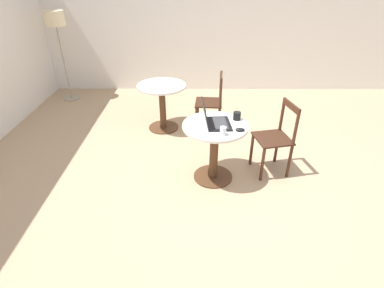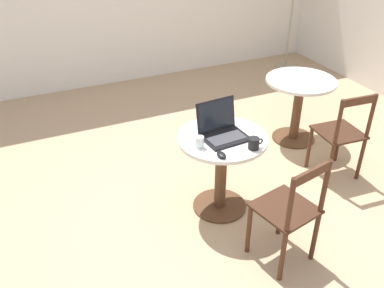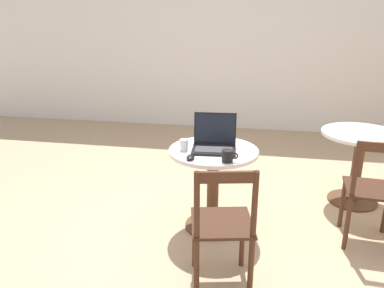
{
  "view_description": "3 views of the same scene",
  "coord_description": "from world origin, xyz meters",
  "px_view_note": "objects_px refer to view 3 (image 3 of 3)",
  "views": [
    {
      "loc": [
        -2.75,
        0.37,
        2.17
      ],
      "look_at": [
        0.04,
        0.39,
        0.53
      ],
      "focal_mm": 28.0,
      "sensor_mm": 36.0,
      "label": 1
    },
    {
      "loc": [
        -1.26,
        -2.42,
        2.4
      ],
      "look_at": [
        -0.01,
        0.36,
        0.56
      ],
      "focal_mm": 40.0,
      "sensor_mm": 36.0,
      "label": 2
    },
    {
      "loc": [
        0.5,
        -2.67,
        1.7
      ],
      "look_at": [
        -0.05,
        0.3,
        0.68
      ],
      "focal_mm": 35.0,
      "sensor_mm": 36.0,
      "label": 3
    }
  ],
  "objects_px": {
    "cafe_table_mid": "(359,154)",
    "chair_near_front": "(222,227)",
    "mug": "(228,156)",
    "drinking_glass": "(184,145)",
    "chair_mid_front": "(373,192)",
    "cafe_table_near": "(213,173)",
    "mouse": "(190,157)",
    "laptop": "(214,142)"
  },
  "relations": [
    {
      "from": "cafe_table_mid",
      "to": "chair_near_front",
      "type": "height_order",
      "value": "chair_near_front"
    },
    {
      "from": "mug",
      "to": "drinking_glass",
      "type": "xyz_separation_m",
      "value": [
        -0.36,
        0.18,
        -0.0
      ]
    },
    {
      "from": "chair_near_front",
      "to": "chair_mid_front",
      "type": "relative_size",
      "value": 1.0
    },
    {
      "from": "chair_near_front",
      "to": "cafe_table_near",
      "type": "bearing_deg",
      "value": 101.99
    },
    {
      "from": "mouse",
      "to": "drinking_glass",
      "type": "bearing_deg",
      "value": 115.29
    },
    {
      "from": "cafe_table_mid",
      "to": "drinking_glass",
      "type": "relative_size",
      "value": 7.95
    },
    {
      "from": "cafe_table_near",
      "to": "chair_mid_front",
      "type": "relative_size",
      "value": 0.82
    },
    {
      "from": "cafe_table_near",
      "to": "laptop",
      "type": "xyz_separation_m",
      "value": [
        0.0,
        0.01,
        0.26
      ]
    },
    {
      "from": "chair_mid_front",
      "to": "mouse",
      "type": "relative_size",
      "value": 8.81
    },
    {
      "from": "chair_mid_front",
      "to": "drinking_glass",
      "type": "distance_m",
      "value": 1.49
    },
    {
      "from": "cafe_table_mid",
      "to": "mouse",
      "type": "distance_m",
      "value": 1.73
    },
    {
      "from": "laptop",
      "to": "chair_mid_front",
      "type": "bearing_deg",
      "value": -1.85
    },
    {
      "from": "cafe_table_mid",
      "to": "mouse",
      "type": "xyz_separation_m",
      "value": [
        -1.43,
        -0.96,
        0.22
      ]
    },
    {
      "from": "mug",
      "to": "drinking_glass",
      "type": "relative_size",
      "value": 1.34
    },
    {
      "from": "chair_near_front",
      "to": "chair_mid_front",
      "type": "height_order",
      "value": "same"
    },
    {
      "from": "chair_near_front",
      "to": "mug",
      "type": "relative_size",
      "value": 7.25
    },
    {
      "from": "drinking_glass",
      "to": "chair_mid_front",
      "type": "bearing_deg",
      "value": 1.5
    },
    {
      "from": "cafe_table_near",
      "to": "laptop",
      "type": "height_order",
      "value": "laptop"
    },
    {
      "from": "cafe_table_mid",
      "to": "chair_near_front",
      "type": "bearing_deg",
      "value": -128.17
    },
    {
      "from": "chair_near_front",
      "to": "cafe_table_mid",
      "type": "bearing_deg",
      "value": 51.83
    },
    {
      "from": "chair_near_front",
      "to": "drinking_glass",
      "type": "height_order",
      "value": "chair_near_front"
    },
    {
      "from": "chair_near_front",
      "to": "mug",
      "type": "distance_m",
      "value": 0.57
    },
    {
      "from": "cafe_table_near",
      "to": "chair_near_front",
      "type": "xyz_separation_m",
      "value": [
        0.16,
        -0.73,
        -0.05
      ]
    },
    {
      "from": "cafe_table_mid",
      "to": "chair_near_front",
      "type": "distance_m",
      "value": 1.83
    },
    {
      "from": "cafe_table_mid",
      "to": "laptop",
      "type": "xyz_separation_m",
      "value": [
        -1.28,
        -0.69,
        0.26
      ]
    },
    {
      "from": "chair_mid_front",
      "to": "laptop",
      "type": "bearing_deg",
      "value": 178.15
    },
    {
      "from": "cafe_table_near",
      "to": "mug",
      "type": "relative_size",
      "value": 5.93
    },
    {
      "from": "cafe_table_near",
      "to": "drinking_glass",
      "type": "relative_size",
      "value": 7.95
    },
    {
      "from": "mouse",
      "to": "chair_near_front",
      "type": "bearing_deg",
      "value": -58.3
    },
    {
      "from": "cafe_table_near",
      "to": "drinking_glass",
      "type": "height_order",
      "value": "drinking_glass"
    },
    {
      "from": "laptop",
      "to": "mug",
      "type": "xyz_separation_m",
      "value": [
        0.13,
        -0.26,
        -0.01
      ]
    },
    {
      "from": "chair_mid_front",
      "to": "mouse",
      "type": "xyz_separation_m",
      "value": [
        -1.37,
        -0.22,
        0.27
      ]
    },
    {
      "from": "chair_near_front",
      "to": "mug",
      "type": "bearing_deg",
      "value": 92.39
    },
    {
      "from": "cafe_table_near",
      "to": "mug",
      "type": "height_order",
      "value": "mug"
    },
    {
      "from": "chair_mid_front",
      "to": "drinking_glass",
      "type": "relative_size",
      "value": 9.73
    },
    {
      "from": "chair_near_front",
      "to": "laptop",
      "type": "distance_m",
      "value": 0.82
    },
    {
      "from": "laptop",
      "to": "mouse",
      "type": "relative_size",
      "value": 3.66
    },
    {
      "from": "cafe_table_near",
      "to": "mouse",
      "type": "distance_m",
      "value": 0.36
    },
    {
      "from": "mug",
      "to": "drinking_glass",
      "type": "distance_m",
      "value": 0.41
    },
    {
      "from": "cafe_table_mid",
      "to": "chair_mid_front",
      "type": "relative_size",
      "value": 0.82
    },
    {
      "from": "chair_mid_front",
      "to": "laptop",
      "type": "distance_m",
      "value": 1.26
    },
    {
      "from": "cafe_table_near",
      "to": "drinking_glass",
      "type": "distance_m",
      "value": 0.35
    }
  ]
}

